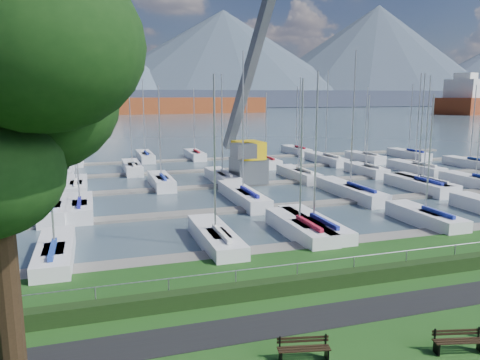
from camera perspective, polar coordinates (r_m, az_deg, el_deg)
name	(u,v)px	position (r m, az deg, el deg)	size (l,w,h in m)	color
path	(349,313)	(20.66, 13.14, -15.48)	(160.00, 2.00, 0.04)	black
water	(109,111)	(279.20, -15.70, 8.07)	(800.00, 540.00, 0.20)	#41535F
hedge	(320,281)	(22.59, 9.75, -12.09)	(80.00, 0.70, 0.70)	black
fence	(317,261)	(22.61, 9.35, -9.75)	(0.04, 0.04, 80.00)	gray
foothill	(105,99)	(349.02, -16.18, 9.48)	(900.00, 80.00, 12.00)	#3B4357
mountains	(109,49)	(425.52, -15.74, 15.08)	(1190.00, 360.00, 115.00)	#455365
docks	(198,188)	(46.83, -5.18, -0.94)	(90.00, 41.60, 0.25)	gray
bench_left	(304,349)	(17.02, 7.75, -19.72)	(1.85, 0.79, 0.85)	black
bench_right	(458,341)	(18.93, 25.08, -17.37)	(1.85, 0.83, 0.85)	black
crane	(249,129)	(49.45, 1.10, 6.19)	(5.96, 13.23, 22.35)	slate
cargo_ship_mid	(165,106)	(237.94, -9.18, 8.94)	(96.82, 28.12, 21.50)	brown
sailboat_fleet	(180,131)	(47.66, -7.29, 5.92)	(75.61, 48.77, 13.29)	silver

